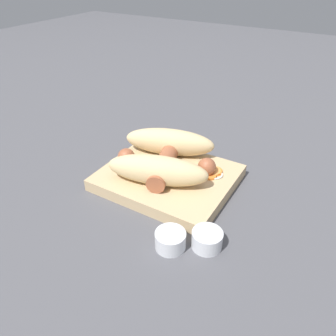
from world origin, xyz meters
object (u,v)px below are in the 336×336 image
at_px(bread_roll, 163,155).
at_px(food_tray, 168,178).
at_px(condiment_cup_near, 170,241).
at_px(condiment_cup_far, 207,240).
at_px(sausage, 166,162).

bearing_deg(bread_roll, food_tray, -36.02).
height_order(condiment_cup_near, condiment_cup_far, same).
bearing_deg(sausage, condiment_cup_near, -56.60).
distance_m(food_tray, condiment_cup_near, 0.16).
xyz_separation_m(food_tray, sausage, (-0.01, 0.01, 0.03)).
relative_size(food_tray, bread_roll, 1.08).
height_order(food_tray, sausage, sausage).
bearing_deg(sausage, bread_roll, 149.34).
distance_m(bread_roll, sausage, 0.01).
relative_size(food_tray, condiment_cup_far, 5.13).
bearing_deg(bread_roll, sausage, -30.66).
bearing_deg(food_tray, sausage, 140.62).
xyz_separation_m(sausage, condiment_cup_far, (0.14, -0.11, -0.03)).
bearing_deg(bread_roll, condiment_cup_far, -39.16).
bearing_deg(bread_roll, condiment_cup_near, -55.46).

